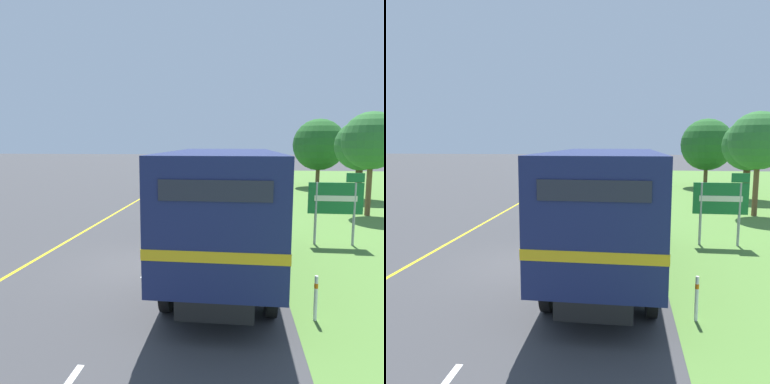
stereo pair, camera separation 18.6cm
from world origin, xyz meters
The scene contains 14 objects.
ground_plane centered at (0.00, 0.00, 0.00)m, with size 200.00×200.00×0.00m, color #3D3D3F.
edge_line_yellow centered at (-3.70, 11.60, 0.00)m, with size 0.12×54.09×0.01m, color yellow.
centre_dash_near centered at (0.00, 0.28, 0.00)m, with size 0.12×2.60×0.01m, color white.
centre_dash_mid_a centered at (0.00, 6.88, 0.00)m, with size 0.12×2.60×0.01m, color white.
centre_dash_mid_b centered at (0.00, 13.48, 0.00)m, with size 0.12×2.60×0.01m, color white.
centre_dash_far centered at (0.00, 20.08, 0.00)m, with size 0.12×2.60×0.01m, color white.
centre_dash_farthest centered at (0.00, 26.68, 0.00)m, with size 0.12×2.60×0.01m, color white.
horse_trailer_truck centered at (2.13, -0.26, 1.93)m, with size 2.57×8.68×3.41m.
lead_car_white centered at (-1.72, 15.14, 1.04)m, with size 1.80×4.48×2.10m.
highway_sign centered at (5.98, 3.02, 1.61)m, with size 1.87×0.09×2.57m.
roadside_tree_near centered at (8.95, 8.77, 3.69)m, with size 2.81×2.81×5.11m.
roadside_tree_mid centered at (10.20, 14.40, 3.40)m, with size 3.17×3.17×5.01m.
roadside_tree_far centered at (8.96, 20.75, 3.42)m, with size 4.11×4.11×5.49m.
delineator_post centered at (4.13, -2.95, 0.51)m, with size 0.08×0.08×0.95m.
Camera 2 is at (2.68, -10.44, 3.63)m, focal length 35.00 mm.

